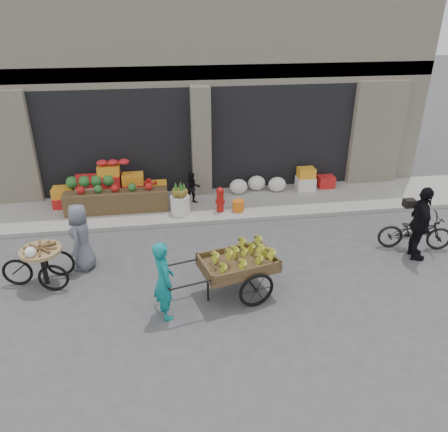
{
  "coord_description": "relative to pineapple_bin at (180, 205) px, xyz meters",
  "views": [
    {
      "loc": [
        -1.18,
        -7.32,
        5.38
      ],
      "look_at": [
        0.11,
        1.26,
        1.1
      ],
      "focal_mm": 35.0,
      "sensor_mm": 36.0,
      "label": 1
    }
  ],
  "objects": [
    {
      "name": "fruit_display",
      "position": [
        -1.73,
        0.78,
        0.3
      ],
      "size": [
        3.1,
        1.12,
        1.24
      ],
      "color": "red",
      "rests_on": "sidewalk"
    },
    {
      "name": "right_bay_goods",
      "position": [
        3.36,
        1.1,
        0.04
      ],
      "size": [
        3.35,
        0.6,
        0.7
      ],
      "color": "silver",
      "rests_on": "sidewalk"
    },
    {
      "name": "building",
      "position": [
        0.75,
        4.43,
        3.0
      ],
      "size": [
        14.0,
        6.45,
        7.0
      ],
      "color": "beige",
      "rests_on": "ground"
    },
    {
      "name": "orange_bucket",
      "position": [
        1.6,
        -0.1,
        -0.1
      ],
      "size": [
        0.32,
        0.32,
        0.3
      ],
      "primitive_type": "cylinder",
      "color": "orange",
      "rests_on": "sidewalk"
    },
    {
      "name": "fire_hydrant",
      "position": [
        1.1,
        -0.05,
        0.13
      ],
      "size": [
        0.22,
        0.22,
        0.71
      ],
      "color": "#A5140F",
      "rests_on": "sidewalk"
    },
    {
      "name": "bicycle",
      "position": [
        5.45,
        -2.55,
        0.08
      ],
      "size": [
        1.81,
        0.99,
        0.9
      ],
      "primitive_type": "imported",
      "rotation": [
        0.0,
        0.0,
        1.33
      ],
      "color": "black",
      "rests_on": "ground"
    },
    {
      "name": "tricycle_cart",
      "position": [
        -3.01,
        -2.77,
        0.2
      ],
      "size": [
        1.44,
        0.89,
        0.95
      ],
      "rotation": [
        0.0,
        0.0,
        -0.06
      ],
      "color": "#9E7F51",
      "rests_on": "ground"
    },
    {
      "name": "ground",
      "position": [
        0.75,
        -3.6,
        -0.37
      ],
      "size": [
        80.0,
        80.0,
        0.0
      ],
      "primitive_type": "plane",
      "color": "#424244",
      "rests_on": "ground"
    },
    {
      "name": "vendor_grey",
      "position": [
        -2.27,
        -2.24,
        0.4
      ],
      "size": [
        0.62,
        0.83,
        1.53
      ],
      "primitive_type": "imported",
      "rotation": [
        0.0,
        0.0,
        -1.77
      ],
      "color": "slate",
      "rests_on": "ground"
    },
    {
      "name": "pineapple_bin",
      "position": [
        0.0,
        0.0,
        0.0
      ],
      "size": [
        0.52,
        0.52,
        0.5
      ],
      "primitive_type": "cylinder",
      "color": "silver",
      "rests_on": "sidewalk"
    },
    {
      "name": "seated_person",
      "position": [
        0.4,
        0.6,
        0.21
      ],
      "size": [
        0.51,
        0.43,
        0.93
      ],
      "primitive_type": "imported",
      "rotation": [
        0.0,
        0.0,
        0.17
      ],
      "color": "black",
      "rests_on": "sidewalk"
    },
    {
      "name": "vendor_woman",
      "position": [
        -0.53,
        -4.19,
        0.42
      ],
      "size": [
        0.52,
        0.66,
        1.58
      ],
      "primitive_type": "imported",
      "rotation": [
        0.0,
        0.0,
        1.85
      ],
      "color": "#10797D",
      "rests_on": "ground"
    },
    {
      "name": "sidewalk",
      "position": [
        0.75,
        0.5,
        -0.31
      ],
      "size": [
        18.0,
        2.2,
        0.12
      ],
      "primitive_type": "cube",
      "color": "gray",
      "rests_on": "ground"
    },
    {
      "name": "banana_cart",
      "position": [
        0.89,
        -3.72,
        0.39
      ],
      "size": [
        2.65,
        1.55,
        1.04
      ],
      "rotation": [
        0.0,
        0.0,
        0.24
      ],
      "color": "brown",
      "rests_on": "ground"
    },
    {
      "name": "cyclist",
      "position": [
        5.25,
        -2.95,
        0.51
      ],
      "size": [
        0.66,
        1.1,
        1.75
      ],
      "primitive_type": "imported",
      "rotation": [
        0.0,
        0.0,
        1.33
      ],
      "color": "black",
      "rests_on": "ground"
    }
  ]
}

